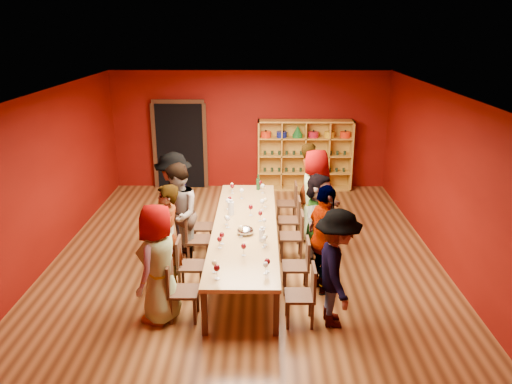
% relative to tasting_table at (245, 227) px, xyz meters
% --- Properties ---
extents(room_shell, '(7.10, 9.10, 3.04)m').
position_rel_tasting_table_xyz_m(room_shell, '(0.00, 0.00, 0.80)').
color(room_shell, '#5A3317').
rests_on(room_shell, ground).
extents(tasting_table, '(1.10, 4.50, 0.75)m').
position_rel_tasting_table_xyz_m(tasting_table, '(0.00, 0.00, 0.00)').
color(tasting_table, '#A27B43').
rests_on(tasting_table, ground).
extents(doorway, '(1.40, 0.17, 2.30)m').
position_rel_tasting_table_xyz_m(doorway, '(-1.80, 4.43, 0.42)').
color(doorway, black).
rests_on(doorway, ground).
extents(shelving_unit, '(2.40, 0.40, 1.80)m').
position_rel_tasting_table_xyz_m(shelving_unit, '(1.40, 4.32, 0.28)').
color(shelving_unit, '#C18A2B').
rests_on(shelving_unit, ground).
extents(chair_person_left_0, '(0.42, 0.42, 0.89)m').
position_rel_tasting_table_xyz_m(chair_person_left_0, '(-0.91, -1.75, -0.20)').
color(chair_person_left_0, '#311C10').
rests_on(chair_person_left_0, ground).
extents(person_left_0, '(0.70, 0.96, 1.76)m').
position_rel_tasting_table_xyz_m(person_left_0, '(-1.17, -1.75, 0.18)').
color(person_left_0, '#4E4E53').
rests_on(person_left_0, ground).
extents(chair_person_left_1, '(0.42, 0.42, 0.89)m').
position_rel_tasting_table_xyz_m(chair_person_left_1, '(-0.91, -0.94, -0.20)').
color(chair_person_left_1, '#311C10').
rests_on(chair_person_left_1, ground).
extents(person_left_1, '(0.54, 0.70, 1.78)m').
position_rel_tasting_table_xyz_m(person_left_1, '(-1.18, -0.94, 0.19)').
color(person_left_1, '#141838').
rests_on(person_left_1, ground).
extents(chair_person_left_2, '(0.42, 0.42, 0.89)m').
position_rel_tasting_table_xyz_m(chair_person_left_2, '(-0.91, 0.07, -0.20)').
color(chair_person_left_2, '#311C10').
rests_on(chair_person_left_2, ground).
extents(person_left_2, '(0.67, 0.97, 1.83)m').
position_rel_tasting_table_xyz_m(person_left_2, '(-1.18, 0.07, 0.21)').
color(person_left_2, '#517BA7').
rests_on(person_left_2, ground).
extents(chair_person_left_3, '(0.42, 0.42, 0.89)m').
position_rel_tasting_table_xyz_m(chair_person_left_3, '(-0.91, 0.67, -0.20)').
color(chair_person_left_3, '#311C10').
rests_on(chair_person_left_3, ground).
extents(person_left_3, '(0.58, 1.24, 1.87)m').
position_rel_tasting_table_xyz_m(person_left_3, '(-1.33, 0.67, 0.24)').
color(person_left_3, silver).
rests_on(person_left_3, ground).
extents(chair_person_right_0, '(0.42, 0.42, 0.89)m').
position_rel_tasting_table_xyz_m(chair_person_right_0, '(0.91, -1.85, -0.20)').
color(chair_person_right_0, '#311C10').
rests_on(chair_person_right_0, ground).
extents(person_right_0, '(0.48, 1.13, 1.73)m').
position_rel_tasting_table_xyz_m(person_right_0, '(1.33, -1.85, 0.17)').
color(person_right_0, silver).
rests_on(person_right_0, ground).
extents(chair_person_right_1, '(0.42, 0.42, 0.89)m').
position_rel_tasting_table_xyz_m(chair_person_right_1, '(0.91, -0.94, -0.20)').
color(chair_person_right_1, '#311C10').
rests_on(chair_person_right_1, ground).
extents(person_right_1, '(0.75, 1.14, 1.78)m').
position_rel_tasting_table_xyz_m(person_right_1, '(1.27, -0.94, 0.19)').
color(person_right_1, '#49494E').
rests_on(person_right_1, ground).
extents(chair_person_right_2, '(0.42, 0.42, 0.89)m').
position_rel_tasting_table_xyz_m(chair_person_right_2, '(0.91, 0.23, -0.20)').
color(chair_person_right_2, '#311C10').
rests_on(chair_person_right_2, ground).
extents(person_right_2, '(0.96, 1.56, 1.62)m').
position_rel_tasting_table_xyz_m(person_right_2, '(1.30, 0.23, 0.11)').
color(person_right_2, pink).
rests_on(person_right_2, ground).
extents(chair_person_right_3, '(0.42, 0.42, 0.89)m').
position_rel_tasting_table_xyz_m(chair_person_right_3, '(0.91, 1.01, -0.20)').
color(chair_person_right_3, '#311C10').
rests_on(chair_person_right_3, ground).
extents(person_right_3, '(0.78, 1.02, 1.86)m').
position_rel_tasting_table_xyz_m(person_right_3, '(1.32, 1.01, 0.23)').
color(person_right_3, tan).
rests_on(person_right_3, ground).
extents(chair_person_right_4, '(0.42, 0.42, 0.89)m').
position_rel_tasting_table_xyz_m(chair_person_right_4, '(0.91, 1.96, -0.20)').
color(chair_person_right_4, '#311C10').
rests_on(chair_person_right_4, ground).
extents(person_right_4, '(0.49, 0.66, 1.76)m').
position_rel_tasting_table_xyz_m(person_right_4, '(1.30, 1.96, 0.18)').
color(person_right_4, '#161D3C').
rests_on(person_right_4, ground).
extents(wine_glass_0, '(0.09, 0.09, 0.22)m').
position_rel_tasting_table_xyz_m(wine_glass_0, '(-0.29, -0.13, 0.21)').
color(wine_glass_0, silver).
rests_on(wine_glass_0, tasting_table).
extents(wine_glass_1, '(0.07, 0.07, 0.18)m').
position_rel_tasting_table_xyz_m(wine_glass_1, '(0.34, -0.13, 0.18)').
color(wine_glass_1, silver).
rests_on(wine_glass_1, tasting_table).
extents(wine_glass_2, '(0.08, 0.08, 0.20)m').
position_rel_tasting_table_xyz_m(wine_glass_2, '(-0.34, -0.80, 0.20)').
color(wine_glass_2, silver).
rests_on(wine_glass_2, tasting_table).
extents(wine_glass_3, '(0.09, 0.09, 0.22)m').
position_rel_tasting_table_xyz_m(wine_glass_3, '(-0.32, -1.96, 0.21)').
color(wine_glass_3, silver).
rests_on(wine_glass_3, tasting_table).
extents(wine_glass_4, '(0.07, 0.07, 0.18)m').
position_rel_tasting_table_xyz_m(wine_glass_4, '(-0.32, 0.99, 0.18)').
color(wine_glass_4, silver).
rests_on(wine_glass_4, tasting_table).
extents(wine_glass_5, '(0.08, 0.08, 0.21)m').
position_rel_tasting_table_xyz_m(wine_glass_5, '(0.26, 1.94, 0.20)').
color(wine_glass_5, silver).
rests_on(wine_glass_5, tasting_table).
extents(wine_glass_6, '(0.09, 0.09, 0.22)m').
position_rel_tasting_table_xyz_m(wine_glass_6, '(0.30, 0.73, 0.21)').
color(wine_glass_6, silver).
rests_on(wine_glass_6, tasting_table).
extents(wine_glass_7, '(0.08, 0.08, 0.20)m').
position_rel_tasting_table_xyz_m(wine_glass_7, '(0.35, -0.85, 0.19)').
color(wine_glass_7, silver).
rests_on(wine_glass_7, tasting_table).
extents(wine_glass_8, '(0.08, 0.08, 0.20)m').
position_rel_tasting_table_xyz_m(wine_glass_8, '(-0.05, -0.52, 0.20)').
color(wine_glass_8, silver).
rests_on(wine_glass_8, tasting_table).
extents(wine_glass_9, '(0.08, 0.08, 0.20)m').
position_rel_tasting_table_xyz_m(wine_glass_9, '(-0.31, 1.70, 0.20)').
color(wine_glass_9, silver).
rests_on(wine_glass_9, tasting_table).
extents(wine_glass_10, '(0.08, 0.08, 0.20)m').
position_rel_tasting_table_xyz_m(wine_glass_10, '(-0.38, -1.77, 0.19)').
color(wine_glass_10, silver).
rests_on(wine_glass_10, tasting_table).
extents(wine_glass_11, '(0.09, 0.09, 0.21)m').
position_rel_tasting_table_xyz_m(wine_glass_11, '(0.09, 0.45, 0.21)').
color(wine_glass_11, silver).
rests_on(wine_glass_11, tasting_table).
extents(wine_glass_12, '(0.08, 0.08, 0.19)m').
position_rel_tasting_table_xyz_m(wine_glass_12, '(-0.37, -0.96, 0.19)').
color(wine_glass_12, silver).
rests_on(wine_glass_12, tasting_table).
extents(wine_glass_13, '(0.08, 0.08, 0.20)m').
position_rel_tasting_table_xyz_m(wine_glass_13, '(0.27, 0.17, 0.19)').
color(wine_glass_13, silver).
rests_on(wine_glass_13, tasting_table).
extents(wine_glass_14, '(0.09, 0.09, 0.22)m').
position_rel_tasting_table_xyz_m(wine_glass_14, '(-0.11, 1.37, 0.21)').
color(wine_glass_14, silver).
rests_on(wine_glass_14, tasting_table).
extents(wine_glass_15, '(0.08, 0.08, 0.20)m').
position_rel_tasting_table_xyz_m(wine_glass_15, '(0.32, 1.72, 0.20)').
color(wine_glass_15, silver).
rests_on(wine_glass_15, tasting_table).
extents(wine_glass_16, '(0.09, 0.09, 0.21)m').
position_rel_tasting_table_xyz_m(wine_glass_16, '(-0.34, 0.77, 0.21)').
color(wine_glass_16, silver).
rests_on(wine_glass_16, tasting_table).
extents(wine_glass_17, '(0.08, 0.08, 0.19)m').
position_rel_tasting_table_xyz_m(wine_glass_17, '(0.33, -0.93, 0.19)').
color(wine_glass_17, silver).
rests_on(wine_glass_17, tasting_table).
extents(wine_glass_18, '(0.07, 0.07, 0.18)m').
position_rel_tasting_table_xyz_m(wine_glass_18, '(-0.33, 0.00, 0.18)').
color(wine_glass_18, silver).
rests_on(wine_glass_18, tasting_table).
extents(wine_glass_19, '(0.09, 0.09, 0.21)m').
position_rel_tasting_table_xyz_m(wine_glass_19, '(0.37, -1.74, 0.20)').
color(wine_glass_19, silver).
rests_on(wine_glass_19, tasting_table).
extents(wine_glass_20, '(0.07, 0.07, 0.19)m').
position_rel_tasting_table_xyz_m(wine_glass_20, '(0.34, -1.80, 0.19)').
color(wine_glass_20, silver).
rests_on(wine_glass_20, tasting_table).
extents(wine_glass_21, '(0.07, 0.07, 0.18)m').
position_rel_tasting_table_xyz_m(wine_glass_21, '(-0.33, 1.86, 0.18)').
color(wine_glass_21, silver).
rests_on(wine_glass_21, tasting_table).
extents(wine_glass_22, '(0.08, 0.08, 0.20)m').
position_rel_tasting_table_xyz_m(wine_glass_22, '(0.02, -1.22, 0.20)').
color(wine_glass_22, silver).
rests_on(wine_glass_22, tasting_table).
extents(wine_glass_23, '(0.08, 0.08, 0.19)m').
position_rel_tasting_table_xyz_m(wine_glass_23, '(0.36, 0.89, 0.19)').
color(wine_glass_23, silver).
rests_on(wine_glass_23, tasting_table).
extents(spittoon_bowl, '(0.28, 0.28, 0.15)m').
position_rel_tasting_table_xyz_m(spittoon_bowl, '(0.02, -0.41, 0.12)').
color(spittoon_bowl, '#AEB0B5').
rests_on(spittoon_bowl, tasting_table).
extents(carafe_a, '(0.11, 0.11, 0.29)m').
position_rel_tasting_table_xyz_m(carafe_a, '(-0.27, 0.49, 0.18)').
color(carafe_a, silver).
rests_on(carafe_a, tasting_table).
extents(carafe_b, '(0.12, 0.12, 0.25)m').
position_rel_tasting_table_xyz_m(carafe_b, '(0.29, -0.68, 0.16)').
color(carafe_b, silver).
rests_on(carafe_b, tasting_table).
extents(wine_bottle, '(0.09, 0.09, 0.34)m').
position_rel_tasting_table_xyz_m(wine_bottle, '(0.22, 1.94, 0.18)').
color(wine_bottle, '#123418').
rests_on(wine_bottle, tasting_table).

